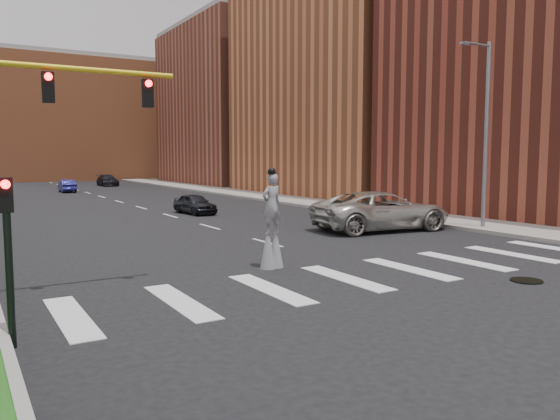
% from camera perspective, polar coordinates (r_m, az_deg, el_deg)
% --- Properties ---
extents(ground_plane, '(160.00, 160.00, 0.00)m').
position_cam_1_polar(ground_plane, '(16.49, 12.52, -7.14)').
color(ground_plane, black).
rests_on(ground_plane, ground).
extents(sidewalk_right, '(5.00, 90.00, 0.18)m').
position_cam_1_polar(sidewalk_right, '(43.74, 1.99, 1.04)').
color(sidewalk_right, gray).
rests_on(sidewalk_right, ground).
extents(manhole, '(0.90, 0.90, 0.04)m').
position_cam_1_polar(manhole, '(17.45, 24.36, -6.74)').
color(manhole, black).
rests_on(manhole, ground).
extents(building_mid, '(16.00, 22.00, 24.00)m').
position_cam_1_polar(building_mid, '(53.86, 7.86, 14.57)').
color(building_mid, '#BE663B').
rests_on(building_mid, ground).
extents(building_far, '(16.00, 22.00, 20.00)m').
position_cam_1_polar(building_far, '(73.81, -4.06, 10.61)').
color(building_far, brown).
rests_on(building_far, ground).
extents(building_backdrop, '(26.00, 14.00, 18.00)m').
position_cam_1_polar(building_backdrop, '(91.44, -20.16, 8.70)').
color(building_backdrop, '#BE663B').
rests_on(building_backdrop, ground).
extents(streetlight, '(2.05, 0.20, 9.00)m').
position_cam_1_polar(streetlight, '(28.23, 20.63, 7.91)').
color(streetlight, slate).
rests_on(streetlight, ground).
extents(traffic_signal, '(5.30, 0.23, 6.20)m').
position_cam_1_polar(traffic_signal, '(14.74, -25.93, 7.18)').
color(traffic_signal, black).
rests_on(traffic_signal, ground).
extents(secondary_signal, '(0.25, 0.21, 3.23)m').
position_cam_1_polar(secondary_signal, '(11.32, -26.54, -3.41)').
color(secondary_signal, black).
rests_on(secondary_signal, ground).
extents(stilt_performer, '(0.84, 0.58, 3.25)m').
position_cam_1_polar(stilt_performer, '(17.55, -0.87, -1.71)').
color(stilt_performer, '#2F2012').
rests_on(stilt_performer, ground).
extents(suv_crossing, '(7.18, 3.97, 1.90)m').
position_cam_1_polar(suv_crossing, '(27.08, 10.56, -0.08)').
color(suv_crossing, beige).
rests_on(suv_crossing, ground).
extents(car_near, '(1.87, 3.84, 1.26)m').
position_cam_1_polar(car_near, '(34.57, -8.90, 0.64)').
color(car_near, black).
rests_on(car_near, ground).
extents(car_mid, '(1.44, 3.84, 1.25)m').
position_cam_1_polar(car_mid, '(58.69, -21.34, 2.36)').
color(car_mid, navy).
rests_on(car_mid, ground).
extents(car_far, '(1.94, 4.69, 1.36)m').
position_cam_1_polar(car_far, '(69.44, -17.58, 2.98)').
color(car_far, black).
rests_on(car_far, ground).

